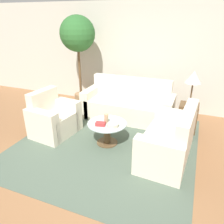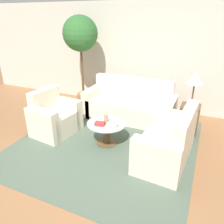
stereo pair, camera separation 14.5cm
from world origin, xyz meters
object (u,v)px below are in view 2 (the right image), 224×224
Objects in this scene: sofa_main at (130,106)px; armchair at (54,119)px; table_lamp at (195,79)px; vase at (106,119)px; book_stack at (100,124)px; coffee_table at (107,130)px; bowl at (112,125)px; potted_plant at (80,39)px; loveseat at (170,143)px.

sofa_main reaches higher than armchair.
vase is at bearing -141.51° from table_lamp.
sofa_main is 1.38m from book_stack.
book_stack is at bearing -93.64° from sofa_main.
bowl is at bearing -29.91° from coffee_table.
table_lamp is at bearing -6.97° from potted_plant.
loveseat is at bearing -98.97° from table_lamp.
book_stack is at bearing -112.55° from vase.
table_lamp is at bearing 174.88° from loveseat.
sofa_main is 2.84× the size of coffee_table.
armchair is at bearing -86.21° from loveseat.
potted_plant is (-2.54, 1.48, 1.44)m from loveseat.
book_stack is at bearing -50.75° from potted_plant.
potted_plant is (-0.17, 1.48, 1.44)m from armchair.
vase is at bearing 56.58° from book_stack.
armchair is 1.33× the size of coffee_table.
potted_plant reaches higher than bowl.
table_lamp reaches higher than bowl.
loveseat is 1.04m from bowl.
table_lamp is 3.97× the size of vase.
vase is at bearing 151.11° from bowl.
coffee_table is at bearing -141.09° from table_lamp.
armchair is at bearing -177.98° from coffee_table.
bowl is (0.14, -1.33, 0.15)m from sofa_main.
loveseat is 2.10× the size of table_lamp.
sofa_main is 9.81× the size of bowl.
potted_plant is 2.31m from vase.
loveseat is 1.22m from vase.
armchair is 0.43× the size of potted_plant.
armchair is at bearing -83.57° from potted_plant.
book_stack is (1.11, -0.09, 0.15)m from armchair.
vase reaches higher than book_stack.
loveseat reaches higher than armchair.
vase is at bearing -46.93° from potted_plant.
loveseat is 1.19m from coffee_table.
book_stack is at bearing -88.04° from armchair.
bowl reaches higher than book_stack.
sofa_main is at bearing 174.15° from table_lamp.
vase reaches higher than bowl.
table_lamp is at bearing 38.49° from vase.
armchair is at bearing -155.84° from table_lamp.
coffee_table is 1.96m from table_lamp.
book_stack is at bearing -169.41° from bowl.
vase reaches higher than coffee_table.
coffee_table is at bearing -17.21° from vase.
sofa_main is at bearing 95.99° from bowl.
table_lamp reaches higher than book_stack.
bowl is (0.17, -0.09, -0.05)m from vase.
potted_plant is at bearing 133.07° from vase.
sofa_main is 10.75× the size of book_stack.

